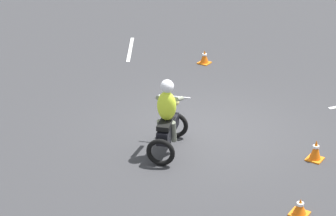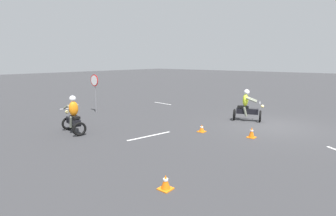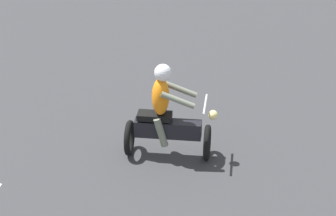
{
  "view_description": "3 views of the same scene",
  "coord_description": "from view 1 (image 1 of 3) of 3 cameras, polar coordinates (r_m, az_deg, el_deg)",
  "views": [
    {
      "loc": [
        11.52,
        6.58,
        6.64
      ],
      "look_at": [
        1.27,
        -0.26,
        1.0
      ],
      "focal_mm": 70.0,
      "sensor_mm": 36.0,
      "label": 1
    },
    {
      "loc": [
        -4.02,
        12.73,
        3.16
      ],
      "look_at": [
        3.75,
        3.24,
        0.9
      ],
      "focal_mm": 28.0,
      "sensor_mm": 36.0,
      "label": 2
    },
    {
      "loc": [
        5.71,
        -2.65,
        5.71
      ],
      "look_at": [
        6.24,
        6.74,
        0.9
      ],
      "focal_mm": 70.0,
      "sensor_mm": 36.0,
      "label": 3
    }
  ],
  "objects": [
    {
      "name": "ground_plane",
      "position": [
        14.83,
        3.54,
        -2.05
      ],
      "size": [
        120.0,
        120.0,
        0.0
      ],
      "primitive_type": "plane",
      "color": "#333335"
    },
    {
      "name": "motorcycle_rider_foreground",
      "position": [
        13.64,
        -0.03,
        -1.11
      ],
      "size": [
        1.55,
        1.07,
        1.66
      ],
      "rotation": [
        0.0,
        0.0,
        1.92
      ],
      "color": "black",
      "rests_on": "ground"
    },
    {
      "name": "traffic_cone_near_right",
      "position": [
        18.76,
        3.2,
        4.44
      ],
      "size": [
        0.32,
        0.32,
        0.39
      ],
      "color": "orange",
      "rests_on": "ground"
    },
    {
      "name": "traffic_cone_mid_center",
      "position": [
        13.88,
        12.74,
        -3.62
      ],
      "size": [
        0.32,
        0.32,
        0.45
      ],
      "color": "orange",
      "rests_on": "ground"
    },
    {
      "name": "traffic_cone_mid_left",
      "position": [
        12.07,
        11.42,
        -8.46
      ],
      "size": [
        0.32,
        0.32,
        0.32
      ],
      "color": "orange",
      "rests_on": "ground"
    },
    {
      "name": "lane_stripe_sw",
      "position": [
        19.97,
        -3.3,
        5.14
      ],
      "size": [
        1.87,
        1.27,
        0.01
      ],
      "primitive_type": "cube",
      "rotation": [
        0.0,
        0.0,
        5.29
      ],
      "color": "silver",
      "rests_on": "ground"
    }
  ]
}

